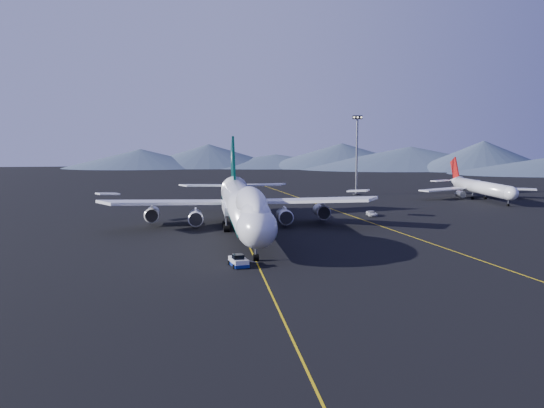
{
  "coord_description": "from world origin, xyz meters",
  "views": [
    {
      "loc": [
        -9.2,
        -120.74,
        20.46
      ],
      "look_at": [
        5.8,
        -0.8,
        6.0
      ],
      "focal_mm": 40.0,
      "sensor_mm": 36.0,
      "label": 1
    }
  ],
  "objects": [
    {
      "name": "taxiway_line_side",
      "position": [
        30.0,
        10.0,
        0.01
      ],
      "size": [
        28.08,
        198.09,
        0.01
      ],
      "primitive_type": "cube",
      "rotation": [
        0.0,
        0.0,
        0.14
      ],
      "color": "gold",
      "rests_on": "ground"
    },
    {
      "name": "service_van",
      "position": [
        33.14,
        21.5,
        0.63
      ],
      "size": [
        2.38,
        4.68,
        1.27
      ],
      "primitive_type": "imported",
      "rotation": [
        0.0,
        0.0,
        -0.06
      ],
      "color": "silver",
      "rests_on": "ground"
    },
    {
      "name": "taxiway_line_main",
      "position": [
        0.0,
        0.0,
        0.01
      ],
      "size": [
        0.25,
        220.0,
        0.01
      ],
      "primitive_type": "cube",
      "color": "gold",
      "rests_on": "ground"
    },
    {
      "name": "pushback_tug",
      "position": [
        -3.0,
        -29.99,
        0.62
      ],
      "size": [
        3.28,
        4.87,
        1.96
      ],
      "rotation": [
        0.0,
        0.0,
        0.2
      ],
      "color": "silver",
      "rests_on": "ground"
    },
    {
      "name": "second_jet",
      "position": [
        76.04,
        52.69,
        3.69
      ],
      "size": [
        37.9,
        42.82,
        12.19
      ],
      "rotation": [
        0.0,
        0.0,
        0.4
      ],
      "color": "silver",
      "rests_on": "ground"
    },
    {
      "name": "ground",
      "position": [
        0.0,
        0.0,
        0.0
      ],
      "size": [
        500.0,
        500.0,
        0.0
      ],
      "primitive_type": "plane",
      "color": "black",
      "rests_on": "ground"
    },
    {
      "name": "floodlight_mast",
      "position": [
        42.6,
        71.36,
        13.01
      ],
      "size": [
        3.17,
        2.38,
        25.67
      ],
      "rotation": [
        0.0,
        0.0,
        0.05
      ],
      "color": "black",
      "rests_on": "ground"
    },
    {
      "name": "boeing_747",
      "position": [
        0.0,
        0.03,
        5.81
      ],
      "size": [
        59.62,
        72.43,
        19.37
      ],
      "color": "silver",
      "rests_on": "ground"
    }
  ]
}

